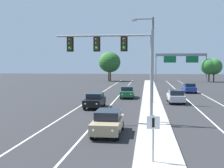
{
  "coord_description": "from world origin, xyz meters",
  "views": [
    {
      "loc": [
        -0.57,
        -10.08,
        4.72
      ],
      "look_at": [
        -3.2,
        12.04,
        3.2
      ],
      "focal_mm": 47.5,
      "sensor_mm": 36.0,
      "label": 1
    }
  ],
  "objects_px": {
    "tree_far_left_a": "(110,62)",
    "tree_far_right_c": "(214,66)",
    "overhead_signal_mast": "(118,54)",
    "car_oncoming_green": "(127,92)",
    "car_receding_blue": "(189,88)",
    "car_receding_silver": "(176,96)",
    "car_oncoming_tan": "(108,122)",
    "highway_sign_gantry": "(181,58)",
    "street_lamp_median": "(151,55)",
    "tree_far_right_b": "(209,67)",
    "median_sign_post": "(153,131)",
    "car_oncoming_black": "(95,100)",
    "tree_far_left_c": "(109,62)"
  },
  "relations": [
    {
      "from": "overhead_signal_mast",
      "to": "car_oncoming_green",
      "type": "distance_m",
      "value": 18.08
    },
    {
      "from": "car_oncoming_green",
      "to": "highway_sign_gantry",
      "type": "distance_m",
      "value": 40.53
    },
    {
      "from": "car_receding_blue",
      "to": "median_sign_post",
      "type": "bearing_deg",
      "value": -100.38
    },
    {
      "from": "car_oncoming_tan",
      "to": "car_receding_blue",
      "type": "distance_m",
      "value": 31.51
    },
    {
      "from": "tree_far_left_a",
      "to": "tree_far_right_b",
      "type": "relative_size",
      "value": 1.29
    },
    {
      "from": "car_receding_blue",
      "to": "tree_far_right_b",
      "type": "distance_m",
      "value": 31.96
    },
    {
      "from": "car_oncoming_green",
      "to": "car_oncoming_black",
      "type": "bearing_deg",
      "value": -106.28
    },
    {
      "from": "highway_sign_gantry",
      "to": "tree_far_right_b",
      "type": "bearing_deg",
      "value": 4.68
    },
    {
      "from": "car_oncoming_tan",
      "to": "tree_far_right_b",
      "type": "relative_size",
      "value": 0.72
    },
    {
      "from": "car_oncoming_green",
      "to": "tree_far_right_b",
      "type": "relative_size",
      "value": 0.73
    },
    {
      "from": "car_receding_blue",
      "to": "overhead_signal_mast",
      "type": "bearing_deg",
      "value": -109.39
    },
    {
      "from": "tree_far_right_c",
      "to": "tree_far_left_a",
      "type": "bearing_deg",
      "value": -179.97
    },
    {
      "from": "car_receding_silver",
      "to": "highway_sign_gantry",
      "type": "distance_m",
      "value": 43.92
    },
    {
      "from": "car_oncoming_tan",
      "to": "tree_far_left_c",
      "type": "bearing_deg",
      "value": 97.35
    },
    {
      "from": "tree_far_left_a",
      "to": "tree_far_right_c",
      "type": "distance_m",
      "value": 27.3
    },
    {
      "from": "car_oncoming_black",
      "to": "tree_far_right_b",
      "type": "bearing_deg",
      "value": 66.07
    },
    {
      "from": "car_receding_silver",
      "to": "tree_far_left_c",
      "type": "height_order",
      "value": "tree_far_left_c"
    },
    {
      "from": "car_oncoming_tan",
      "to": "car_receding_silver",
      "type": "xyz_separation_m",
      "value": [
        6.05,
        16.62,
        0.0
      ]
    },
    {
      "from": "car_receding_blue",
      "to": "street_lamp_median",
      "type": "bearing_deg",
      "value": -114.09
    },
    {
      "from": "car_oncoming_tan",
      "to": "tree_far_right_c",
      "type": "distance_m",
      "value": 63.78
    },
    {
      "from": "car_receding_blue",
      "to": "tree_far_left_a",
      "type": "bearing_deg",
      "value": 118.93
    },
    {
      "from": "car_receding_silver",
      "to": "tree_far_left_c",
      "type": "bearing_deg",
      "value": 107.39
    },
    {
      "from": "car_receding_blue",
      "to": "tree_far_left_a",
      "type": "xyz_separation_m",
      "value": [
        -16.82,
        30.43,
        4.37
      ]
    },
    {
      "from": "car_receding_blue",
      "to": "tree_far_right_b",
      "type": "relative_size",
      "value": 0.73
    },
    {
      "from": "median_sign_post",
      "to": "tree_far_left_a",
      "type": "relative_size",
      "value": 0.28
    },
    {
      "from": "street_lamp_median",
      "to": "car_receding_silver",
      "type": "xyz_separation_m",
      "value": [
        3.04,
        1.0,
        -4.97
      ]
    },
    {
      "from": "overhead_signal_mast",
      "to": "car_oncoming_tan",
      "type": "relative_size",
      "value": 1.73
    },
    {
      "from": "highway_sign_gantry",
      "to": "car_receding_silver",
      "type": "bearing_deg",
      "value": -97.0
    },
    {
      "from": "tree_far_right_c",
      "to": "car_receding_silver",
      "type": "bearing_deg",
      "value": -107.55
    },
    {
      "from": "overhead_signal_mast",
      "to": "tree_far_right_c",
      "type": "height_order",
      "value": "overhead_signal_mast"
    },
    {
      "from": "street_lamp_median",
      "to": "tree_far_left_a",
      "type": "bearing_deg",
      "value": 103.01
    },
    {
      "from": "overhead_signal_mast",
      "to": "car_oncoming_tan",
      "type": "bearing_deg",
      "value": -93.89
    },
    {
      "from": "street_lamp_median",
      "to": "highway_sign_gantry",
      "type": "height_order",
      "value": "street_lamp_median"
    },
    {
      "from": "car_receding_silver",
      "to": "car_oncoming_black",
      "type": "bearing_deg",
      "value": -151.07
    },
    {
      "from": "car_receding_blue",
      "to": "highway_sign_gantry",
      "type": "height_order",
      "value": "highway_sign_gantry"
    },
    {
      "from": "median_sign_post",
      "to": "car_oncoming_green",
      "type": "distance_m",
      "value": 27.39
    },
    {
      "from": "car_oncoming_black",
      "to": "street_lamp_median",
      "type": "bearing_deg",
      "value": 33.65
    },
    {
      "from": "tree_far_left_a",
      "to": "car_receding_silver",
      "type": "bearing_deg",
      "value": -73.01
    },
    {
      "from": "highway_sign_gantry",
      "to": "tree_far_left_c",
      "type": "relative_size",
      "value": 1.67
    },
    {
      "from": "overhead_signal_mast",
      "to": "car_oncoming_green",
      "type": "xyz_separation_m",
      "value": [
        -0.39,
        17.47,
        -4.66
      ]
    },
    {
      "from": "car_oncoming_green",
      "to": "tree_far_left_a",
      "type": "relative_size",
      "value": 0.57
    },
    {
      "from": "median_sign_post",
      "to": "highway_sign_gantry",
      "type": "xyz_separation_m",
      "value": [
        8.47,
        65.72,
        4.58
      ]
    },
    {
      "from": "median_sign_post",
      "to": "tree_far_left_a",
      "type": "height_order",
      "value": "tree_far_left_a"
    },
    {
      "from": "highway_sign_gantry",
      "to": "tree_far_left_a",
      "type": "bearing_deg",
      "value": 178.16
    },
    {
      "from": "median_sign_post",
      "to": "street_lamp_median",
      "type": "xyz_separation_m",
      "value": [
        0.12,
        21.45,
        4.21
      ]
    },
    {
      "from": "tree_far_right_b",
      "to": "car_receding_blue",
      "type": "bearing_deg",
      "value": -106.89
    },
    {
      "from": "car_oncoming_black",
      "to": "tree_far_left_c",
      "type": "bearing_deg",
      "value": 95.66
    },
    {
      "from": "street_lamp_median",
      "to": "highway_sign_gantry",
      "type": "relative_size",
      "value": 0.75
    },
    {
      "from": "car_oncoming_green",
      "to": "tree_far_right_b",
      "type": "distance_m",
      "value": 43.52
    },
    {
      "from": "car_oncoming_green",
      "to": "median_sign_post",
      "type": "bearing_deg",
      "value": -83.67
    }
  ]
}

